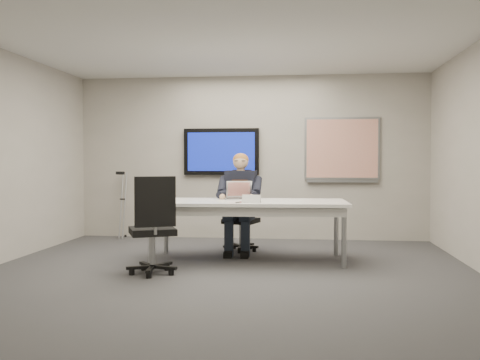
# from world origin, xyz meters

# --- Properties ---
(floor) EXTENTS (6.00, 6.00, 0.02)m
(floor) POSITION_xyz_m (0.00, 0.00, 0.00)
(floor) COLOR #38393B
(floor) RESTS_ON ground
(ceiling) EXTENTS (6.00, 6.00, 0.02)m
(ceiling) POSITION_xyz_m (0.00, 0.00, 2.80)
(ceiling) COLOR silver
(ceiling) RESTS_ON wall_back
(wall_back) EXTENTS (6.00, 0.02, 2.80)m
(wall_back) POSITION_xyz_m (0.00, 3.00, 1.40)
(wall_back) COLOR #A29E92
(wall_back) RESTS_ON ground
(wall_front) EXTENTS (6.00, 0.02, 2.80)m
(wall_front) POSITION_xyz_m (0.00, -3.00, 1.40)
(wall_front) COLOR #A29E92
(wall_front) RESTS_ON ground
(conference_table) EXTENTS (2.65, 1.20, 0.80)m
(conference_table) POSITION_xyz_m (0.17, 0.94, 0.71)
(conference_table) COLOR white
(conference_table) RESTS_ON ground
(tv_display) EXTENTS (1.30, 0.09, 0.80)m
(tv_display) POSITION_xyz_m (-0.50, 2.95, 1.50)
(tv_display) COLOR black
(tv_display) RESTS_ON wall_back
(whiteboard) EXTENTS (1.25, 0.08, 1.10)m
(whiteboard) POSITION_xyz_m (1.55, 2.97, 1.53)
(whiteboard) COLOR gray
(whiteboard) RESTS_ON wall_back
(office_chair_far) EXTENTS (0.61, 0.61, 1.02)m
(office_chair_far) POSITION_xyz_m (-0.00, 1.75, 0.32)
(office_chair_far) COLOR black
(office_chair_far) RESTS_ON ground
(office_chair_near) EXTENTS (0.73, 0.73, 1.16)m
(office_chair_near) POSITION_xyz_m (-0.85, -0.08, 0.36)
(office_chair_near) COLOR black
(office_chair_near) RESTS_ON ground
(seated_person) EXTENTS (0.47, 0.81, 1.46)m
(seated_person) POSITION_xyz_m (-0.02, 1.49, 0.59)
(seated_person) COLOR #202836
(seated_person) RESTS_ON office_chair_far
(crutch) EXTENTS (0.27, 0.59, 1.23)m
(crutch) POSITION_xyz_m (-2.21, 2.79, 0.59)
(crutch) COLOR #989A9F
(crutch) RESTS_ON ground
(laptop) EXTENTS (0.40, 0.41, 0.25)m
(laptop) POSITION_xyz_m (0.00, 1.20, 0.87)
(laptop) COLOR silver
(laptop) RESTS_ON conference_table
(name_tent) EXTENTS (0.27, 0.15, 0.10)m
(name_tent) POSITION_xyz_m (0.24, 0.63, 0.86)
(name_tent) COLOR silver
(name_tent) RESTS_ON conference_table
(pen) EXTENTS (0.06, 0.15, 0.01)m
(pen) POSITION_xyz_m (0.08, 0.59, 0.81)
(pen) COLOR black
(pen) RESTS_ON conference_table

